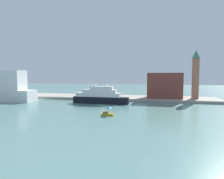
# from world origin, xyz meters

# --- Properties ---
(ground) EXTENTS (400.00, 400.00, 0.00)m
(ground) POSITION_xyz_m (0.00, 0.00, 0.00)
(ground) COLOR slate
(quay_dock) EXTENTS (110.00, 19.83, 1.40)m
(quay_dock) POSITION_xyz_m (0.00, 25.91, 0.70)
(quay_dock) COLOR gray
(quay_dock) RESTS_ON ground
(large_yacht) EXTENTS (26.85, 3.82, 11.11)m
(large_yacht) POSITION_xyz_m (-3.24, 6.71, 3.28)
(large_yacht) COLOR black
(large_yacht) RESTS_ON ground
(small_motorboat) EXTENTS (3.98, 1.96, 3.16)m
(small_motorboat) POSITION_xyz_m (7.51, -20.11, 1.25)
(small_motorboat) COLOR #B7991E
(small_motorboat) RESTS_ON ground
(harbor_building) EXTENTS (17.88, 11.13, 13.31)m
(harbor_building) POSITION_xyz_m (27.06, 25.43, 8.06)
(harbor_building) COLOR brown
(harbor_building) RESTS_ON quay_dock
(bell_tower) EXTENTS (4.01, 4.01, 24.88)m
(bell_tower) POSITION_xyz_m (42.45, 25.96, 14.91)
(bell_tower) COLOR #9E664C
(bell_tower) RESTS_ON quay_dock
(parked_car) EXTENTS (4.32, 1.86, 1.46)m
(parked_car) POSITION_xyz_m (-15.75, 22.53, 2.03)
(parked_car) COLOR black
(parked_car) RESTS_ON quay_dock
(person_figure) EXTENTS (0.36, 0.36, 1.74)m
(person_figure) POSITION_xyz_m (-11.97, 23.35, 2.21)
(person_figure) COLOR maroon
(person_figure) RESTS_ON quay_dock
(mooring_bollard) EXTENTS (0.43, 0.43, 0.67)m
(mooring_bollard) POSITION_xyz_m (4.60, 17.00, 1.74)
(mooring_bollard) COLOR black
(mooring_bollard) RESTS_ON quay_dock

